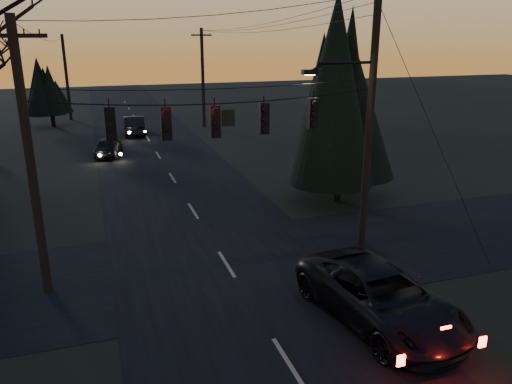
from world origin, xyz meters
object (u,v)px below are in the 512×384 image
object	(u,v)px
sedan_oncoming_b	(134,125)
utility_pole_far_r	(204,127)
utility_pole_far_l	(71,120)
evergreen_right	(342,102)
sedan_oncoming_a	(109,146)
suv_near	(380,297)
utility_pole_right	(361,245)
utility_pole_left	(48,290)

from	to	relation	value
sedan_oncoming_b	utility_pole_far_r	bearing A→B (deg)	-161.75
utility_pole_far_l	evergreen_right	world-z (taller)	evergreen_right
evergreen_right	sedan_oncoming_b	bearing A→B (deg)	110.75
utility_pole_far_l	sedan_oncoming_a	bearing A→B (deg)	-80.70
utility_pole_far_r	suv_near	world-z (taller)	utility_pole_far_r
evergreen_right	sedan_oncoming_a	size ratio (longest dim) A/B	2.19
utility_pole_right	utility_pole_left	bearing A→B (deg)	180.00
sedan_oncoming_b	suv_near	bearing A→B (deg)	100.67
utility_pole_right	evergreen_right	world-z (taller)	evergreen_right
utility_pole_far_l	evergreen_right	distance (m)	33.75
utility_pole_far_l	utility_pole_left	bearing A→B (deg)	-90.00
utility_pole_left	utility_pole_far_l	world-z (taller)	utility_pole_left
suv_near	sedan_oncoming_a	distance (m)	24.71
utility_pole_far_l	evergreen_right	size ratio (longest dim) A/B	0.93
utility_pole_left	suv_near	xyz separation A→B (m)	(9.20, -4.97, 0.79)
evergreen_right	sedan_oncoming_b	world-z (taller)	evergreen_right
utility_pole_left	suv_near	bearing A→B (deg)	-28.38
utility_pole_left	utility_pole_right	bearing A→B (deg)	0.00
utility_pole_right	sedan_oncoming_b	size ratio (longest dim) A/B	2.18
utility_pole_left	sedan_oncoming_a	size ratio (longest dim) A/B	2.17
suv_near	sedan_oncoming_a	world-z (taller)	suv_near
suv_near	utility_pole_far_r	bearing A→B (deg)	78.29
utility_pole_right	sedan_oncoming_a	world-z (taller)	utility_pole_right
evergreen_right	sedan_oncoming_a	bearing A→B (deg)	127.34
suv_near	utility_pole_right	bearing A→B (deg)	57.45
utility_pole_far_l	suv_near	size ratio (longest dim) A/B	1.41
utility_pole_right	sedan_oncoming_b	distance (m)	27.08
utility_pole_far_l	sedan_oncoming_b	xyz separation A→B (m)	(5.20, -9.67, 0.76)
utility_pole_left	sedan_oncoming_b	xyz separation A→B (m)	(5.20, 26.33, 0.76)
utility_pole_right	suv_near	xyz separation A→B (m)	(-2.30, -4.97, 0.79)
utility_pole_far_l	sedan_oncoming_a	xyz separation A→B (m)	(2.80, -17.10, 0.67)
utility_pole_left	sedan_oncoming_a	world-z (taller)	utility_pole_left
utility_pole_right	utility_pole_far_r	xyz separation A→B (m)	(0.00, 28.00, 0.00)
suv_near	utility_pole_far_l	bearing A→B (deg)	94.94
utility_pole_left	utility_pole_far_l	bearing A→B (deg)	90.00
utility_pole_far_r	utility_pole_far_l	size ratio (longest dim) A/B	1.06
utility_pole_left	suv_near	world-z (taller)	utility_pole_left
utility_pole_right	utility_pole_far_l	world-z (taller)	utility_pole_right
utility_pole_far_r	utility_pole_far_l	distance (m)	14.01
suv_near	sedan_oncoming_b	size ratio (longest dim) A/B	1.24
utility_pole_left	utility_pole_far_l	size ratio (longest dim) A/B	1.06
utility_pole_right	utility_pole_far_l	distance (m)	37.79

